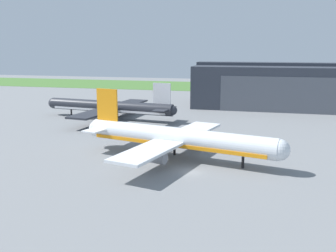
% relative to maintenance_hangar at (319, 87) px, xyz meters
% --- Properties ---
extents(ground_plane, '(440.00, 440.00, 0.00)m').
position_rel_maintenance_hangar_xyz_m(ground_plane, '(-33.71, -92.12, -8.33)').
color(ground_plane, slate).
extents(grass_field_strip, '(440.00, 56.00, 0.08)m').
position_rel_maintenance_hangar_xyz_m(grass_field_strip, '(-33.71, 72.49, -8.29)').
color(grass_field_strip, '#477433').
rests_on(grass_field_strip, ground_plane).
extents(maintenance_hangar, '(96.62, 33.55, 17.58)m').
position_rel_maintenance_hangar_xyz_m(maintenance_hangar, '(0.00, 0.00, 0.00)').
color(maintenance_hangar, '#2D333D').
rests_on(maintenance_hangar, ground_plane).
extents(airliner_near_right, '(45.86, 40.60, 14.23)m').
position_rel_maintenance_hangar_xyz_m(airliner_near_right, '(-38.44, -83.48, -3.88)').
color(airliner_near_right, silver).
rests_on(airliner_near_right, ground_plane).
extents(airliner_far_right, '(47.99, 42.71, 12.63)m').
position_rel_maintenance_hangar_xyz_m(airliner_far_right, '(-70.59, -42.90, -4.32)').
color(airliner_far_right, '#282B33').
rests_on(airliner_far_right, ground_plane).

